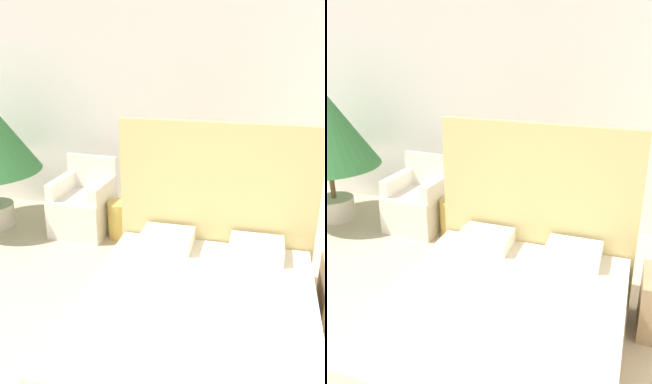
# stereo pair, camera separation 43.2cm
# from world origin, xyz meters

# --- Properties ---
(wall_back) EXTENTS (10.00, 0.06, 2.90)m
(wall_back) POSITION_xyz_m (0.00, 3.71, 1.45)
(wall_back) COLOR white
(wall_back) RESTS_ON ground_plane
(bed) EXTENTS (1.73, 1.97, 1.56)m
(bed) POSITION_xyz_m (0.73, 1.25, 0.30)
(bed) COLOR #8C7A5B
(bed) RESTS_ON ground_plane
(armchair_near_window_left) EXTENTS (0.67, 0.68, 0.87)m
(armchair_near_window_left) POSITION_xyz_m (-0.92, 2.97, 0.29)
(armchair_near_window_left) COLOR silver
(armchair_near_window_left) RESTS_ON ground_plane
(armchair_near_window_right) EXTENTS (0.65, 0.66, 0.87)m
(armchair_near_window_right) POSITION_xyz_m (0.04, 2.97, 0.29)
(armchair_near_window_right) COLOR silver
(armchair_near_window_right) RESTS_ON ground_plane
(side_table) EXTENTS (0.29, 0.29, 0.44)m
(side_table) POSITION_xyz_m (-0.44, 2.90, 0.22)
(side_table) COLOR gold
(side_table) RESTS_ON ground_plane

